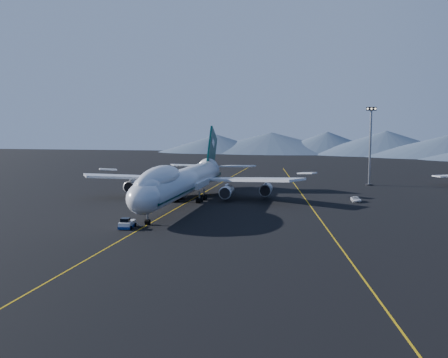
% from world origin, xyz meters
% --- Properties ---
extents(ground, '(500.00, 500.00, 0.00)m').
position_xyz_m(ground, '(0.00, 0.00, 0.00)').
color(ground, black).
rests_on(ground, ground).
extents(taxiway_line_main, '(0.25, 220.00, 0.01)m').
position_xyz_m(taxiway_line_main, '(0.00, 0.00, 0.01)').
color(taxiway_line_main, '#C6980B').
rests_on(taxiway_line_main, ground).
extents(taxiway_line_side, '(28.08, 198.09, 0.01)m').
position_xyz_m(taxiway_line_side, '(30.00, 10.00, 0.01)').
color(taxiway_line_side, '#C6980B').
rests_on(taxiway_line_side, ground).
extents(boeing_747, '(59.62, 72.43, 19.37)m').
position_xyz_m(boeing_747, '(0.00, 0.03, 5.81)').
color(boeing_747, silver).
rests_on(boeing_747, ground).
extents(pushback_tug, '(3.05, 4.84, 2.01)m').
position_xyz_m(pushback_tug, '(-2.85, -30.07, 0.63)').
color(pushback_tug, silver).
rests_on(pushback_tug, ground).
extents(service_van, '(2.66, 4.89, 1.30)m').
position_xyz_m(service_van, '(42.25, 12.13, 0.65)').
color(service_van, silver).
rests_on(service_van, ground).
extents(floodlight_mast, '(3.13, 2.35, 25.36)m').
position_xyz_m(floodlight_mast, '(48.78, 49.33, 12.85)').
color(floodlight_mast, black).
rests_on(floodlight_mast, ground).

